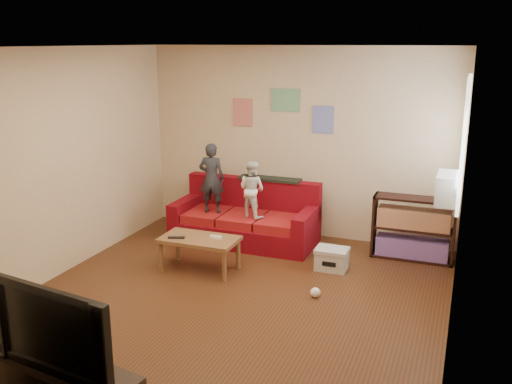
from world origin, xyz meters
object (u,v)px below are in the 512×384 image
(bookshelf, at_px, (413,232))
(file_box, at_px, (332,259))
(child_a, at_px, (212,178))
(television, at_px, (60,325))
(sofa, at_px, (246,221))
(coffee_table, at_px, (199,242))
(child_b, at_px, (252,189))

(bookshelf, height_order, file_box, bookshelf)
(child_a, xyz_separation_m, television, (0.69, -4.02, -0.12))
(sofa, height_order, coffee_table, sofa)
(bookshelf, bearing_deg, sofa, -177.23)
(child_a, distance_m, bookshelf, 2.80)
(coffee_table, xyz_separation_m, bookshelf, (2.41, 1.34, 0.00))
(child_b, xyz_separation_m, file_box, (1.24, -0.45, -0.67))
(bookshelf, distance_m, file_box, 1.17)
(sofa, xyz_separation_m, bookshelf, (2.28, 0.11, 0.07))
(child_b, height_order, file_box, child_b)
(coffee_table, bearing_deg, file_box, 21.65)
(television, bearing_deg, child_a, 108.30)
(sofa, distance_m, child_a, 0.78)
(sofa, distance_m, bookshelf, 2.28)
(file_box, bearing_deg, child_b, 159.88)
(child_a, relative_size, child_b, 1.26)
(bookshelf, bearing_deg, file_box, -140.54)
(child_b, distance_m, file_box, 1.48)
(sofa, relative_size, coffee_table, 2.11)
(coffee_table, xyz_separation_m, television, (0.37, -2.96, 0.43))
(child_a, distance_m, child_b, 0.61)
(sofa, relative_size, television, 1.71)
(child_b, bearing_deg, coffee_table, 93.01)
(sofa, relative_size, file_box, 4.99)
(file_box, bearing_deg, child_a, 166.13)
(child_b, distance_m, coffee_table, 1.18)
(sofa, xyz_separation_m, coffee_table, (-0.13, -1.23, 0.07))
(child_a, height_order, bookshelf, child_a)
(sofa, height_order, child_a, child_a)
(sofa, height_order, file_box, sofa)
(child_a, distance_m, coffee_table, 1.23)
(child_b, height_order, television, child_b)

